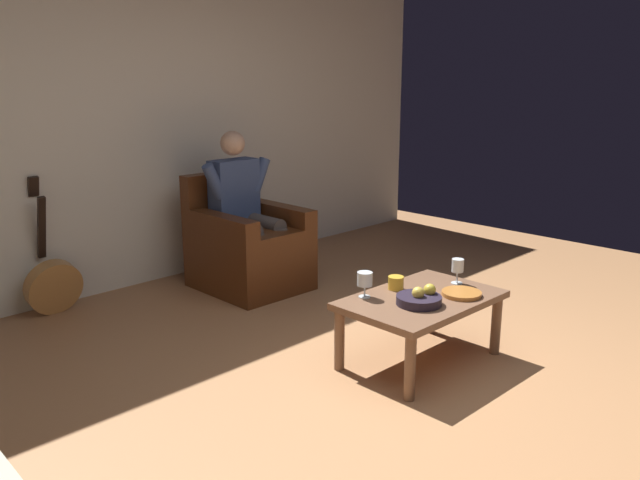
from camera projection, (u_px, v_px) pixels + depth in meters
ground_plane at (455, 405)px, 3.37m from camera, size 7.39×7.39×0.00m
wall_back at (136, 111)px, 5.05m from camera, size 6.56×0.06×2.75m
armchair at (247, 248)px, 5.16m from camera, size 0.72×0.83×0.89m
person_seated at (244, 206)px, 5.10m from camera, size 0.64×0.57×1.23m
coffee_table at (421, 306)px, 3.80m from camera, size 0.95×0.62×0.40m
guitar at (53, 283)px, 4.60m from camera, size 0.39×0.29×0.97m
wine_glass_near at (365, 280)px, 3.75m from camera, size 0.09×0.09×0.15m
wine_glass_far at (458, 267)px, 4.00m from camera, size 0.07×0.07×0.16m
fruit_bowl at (420, 299)px, 3.66m from camera, size 0.25×0.25×0.11m
decorative_dish at (462, 293)px, 3.80m from camera, size 0.23×0.23×0.02m
candle_jar at (396, 283)px, 3.91m from camera, size 0.09×0.09×0.08m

